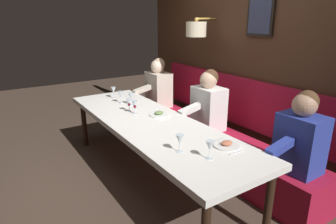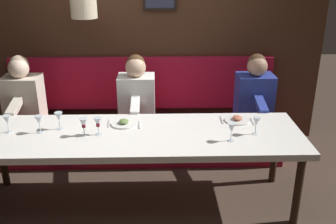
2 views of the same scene
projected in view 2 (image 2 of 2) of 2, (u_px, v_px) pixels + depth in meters
name	position (u px, v px, depth m)	size (l,w,h in m)	color
ground_plane	(139.00, 202.00, 3.74)	(12.00, 12.00, 0.00)	#423328
dining_table	(137.00, 139.00, 3.48)	(0.90, 2.98, 0.74)	silver
banquette_bench	(142.00, 141.00, 4.48)	(0.52, 3.18, 0.45)	maroon
back_wall_panel	(141.00, 33.00, 4.59)	(0.59, 4.38, 2.90)	#422819
diner_nearest	(255.00, 92.00, 4.28)	(0.60, 0.40, 0.79)	#283893
diner_near	(137.00, 93.00, 4.25)	(0.60, 0.40, 0.79)	white
diner_middle	(23.00, 94.00, 4.22)	(0.60, 0.40, 0.79)	beige
place_setting_0	(124.00, 123.00, 3.63)	(0.24, 0.32, 0.05)	white
place_setting_1	(237.00, 120.00, 3.71)	(0.24, 0.31, 0.05)	silver
wine_glass_0	(231.00, 128.00, 3.27)	(0.07, 0.07, 0.16)	silver
wine_glass_1	(98.00, 123.00, 3.39)	(0.07, 0.07, 0.16)	silver
wine_glass_2	(256.00, 122.00, 3.40)	(0.07, 0.07, 0.16)	silver
wine_glass_3	(59.00, 117.00, 3.50)	(0.07, 0.07, 0.16)	silver
wine_glass_4	(39.00, 121.00, 3.43)	(0.07, 0.07, 0.16)	silver
wine_glass_5	(83.00, 124.00, 3.37)	(0.07, 0.07, 0.16)	silver
wine_glass_6	(7.00, 120.00, 3.43)	(0.07, 0.07, 0.16)	silver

